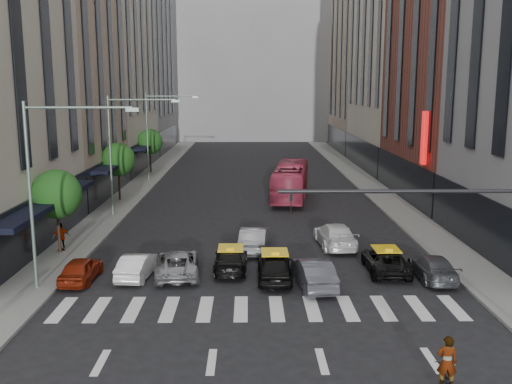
{
  "coord_description": "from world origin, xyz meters",
  "views": [
    {
      "loc": [
        -0.66,
        -22.65,
        9.79
      ],
      "look_at": [
        -0.22,
        8.65,
        4.0
      ],
      "focal_mm": 40.0,
      "sensor_mm": 36.0,
      "label": 1
    }
  ],
  "objects_px": {
    "car_red": "(81,269)",
    "pedestrian_far": "(61,237)",
    "car_white_front": "(138,265)",
    "bus": "(291,181)",
    "streetlamp_mid": "(122,140)",
    "taxi_center": "(275,266)",
    "streetlamp_near": "(49,171)",
    "motorcycle": "(446,382)",
    "streetlamp_far": "(156,125)",
    "taxi_left": "(231,260)"
  },
  "relations": [
    {
      "from": "car_white_front",
      "to": "pedestrian_far",
      "type": "height_order",
      "value": "pedestrian_far"
    },
    {
      "from": "taxi_left",
      "to": "streetlamp_mid",
      "type": "bearing_deg",
      "value": -56.57
    },
    {
      "from": "taxi_center",
      "to": "bus",
      "type": "distance_m",
      "value": 21.98
    },
    {
      "from": "streetlamp_near",
      "to": "motorcycle",
      "type": "distance_m",
      "value": 19.33
    },
    {
      "from": "car_red",
      "to": "bus",
      "type": "height_order",
      "value": "bus"
    },
    {
      "from": "taxi_center",
      "to": "streetlamp_near",
      "type": "bearing_deg",
      "value": 7.97
    },
    {
      "from": "bus",
      "to": "pedestrian_far",
      "type": "bearing_deg",
      "value": 56.42
    },
    {
      "from": "taxi_left",
      "to": "pedestrian_far",
      "type": "xyz_separation_m",
      "value": [
        -10.19,
        3.42,
        0.38
      ]
    },
    {
      "from": "streetlamp_far",
      "to": "motorcycle",
      "type": "distance_m",
      "value": 45.03
    },
    {
      "from": "car_red",
      "to": "bus",
      "type": "bearing_deg",
      "value": -117.61
    },
    {
      "from": "taxi_left",
      "to": "bus",
      "type": "bearing_deg",
      "value": -102.43
    },
    {
      "from": "streetlamp_far",
      "to": "motorcycle",
      "type": "height_order",
      "value": "streetlamp_far"
    },
    {
      "from": "streetlamp_mid",
      "to": "car_red",
      "type": "relative_size",
      "value": 2.41
    },
    {
      "from": "pedestrian_far",
      "to": "streetlamp_far",
      "type": "bearing_deg",
      "value": -129.52
    },
    {
      "from": "streetlamp_far",
      "to": "taxi_center",
      "type": "distance_m",
      "value": 32.92
    },
    {
      "from": "pedestrian_far",
      "to": "streetlamp_mid",
      "type": "bearing_deg",
      "value": -135.85
    },
    {
      "from": "streetlamp_near",
      "to": "taxi_center",
      "type": "height_order",
      "value": "streetlamp_near"
    },
    {
      "from": "streetlamp_near",
      "to": "car_white_front",
      "type": "distance_m",
      "value": 6.66
    },
    {
      "from": "streetlamp_mid",
      "to": "taxi_center",
      "type": "distance_m",
      "value": 18.91
    },
    {
      "from": "car_white_front",
      "to": "bus",
      "type": "distance_m",
      "value": 23.3
    },
    {
      "from": "bus",
      "to": "taxi_center",
      "type": "bearing_deg",
      "value": 91.61
    },
    {
      "from": "streetlamp_near",
      "to": "taxi_left",
      "type": "bearing_deg",
      "value": 18.86
    },
    {
      "from": "taxi_center",
      "to": "bus",
      "type": "xyz_separation_m",
      "value": [
        2.43,
        21.83,
        0.82
      ]
    },
    {
      "from": "streetlamp_far",
      "to": "taxi_left",
      "type": "bearing_deg",
      "value": -73.84
    },
    {
      "from": "streetlamp_mid",
      "to": "taxi_center",
      "type": "xyz_separation_m",
      "value": [
        10.73,
        -14.69,
        -5.17
      ]
    },
    {
      "from": "car_red",
      "to": "pedestrian_far",
      "type": "distance_m",
      "value": 5.64
    },
    {
      "from": "taxi_center",
      "to": "streetlamp_mid",
      "type": "bearing_deg",
      "value": -52.84
    },
    {
      "from": "streetlamp_far",
      "to": "taxi_center",
      "type": "bearing_deg",
      "value": -70.73
    },
    {
      "from": "streetlamp_mid",
      "to": "taxi_left",
      "type": "height_order",
      "value": "streetlamp_mid"
    },
    {
      "from": "car_white_front",
      "to": "taxi_left",
      "type": "distance_m",
      "value": 4.93
    },
    {
      "from": "car_red",
      "to": "pedestrian_far",
      "type": "xyz_separation_m",
      "value": [
        -2.59,
        4.99,
        0.37
      ]
    },
    {
      "from": "bus",
      "to": "pedestrian_far",
      "type": "height_order",
      "value": "bus"
    },
    {
      "from": "car_red",
      "to": "pedestrian_far",
      "type": "relative_size",
      "value": 2.18
    },
    {
      "from": "car_white_front",
      "to": "motorcycle",
      "type": "bearing_deg",
      "value": 141.92
    },
    {
      "from": "taxi_left",
      "to": "car_white_front",
      "type": "bearing_deg",
      "value": 12.19
    },
    {
      "from": "car_white_front",
      "to": "motorcycle",
      "type": "relative_size",
      "value": 2.23
    },
    {
      "from": "car_white_front",
      "to": "pedestrian_far",
      "type": "distance_m",
      "value": 6.95
    },
    {
      "from": "motorcycle",
      "to": "taxi_center",
      "type": "bearing_deg",
      "value": -56.22
    },
    {
      "from": "streetlamp_mid",
      "to": "streetlamp_far",
      "type": "bearing_deg",
      "value": 90.0
    },
    {
      "from": "car_white_front",
      "to": "taxi_center",
      "type": "height_order",
      "value": "taxi_center"
    },
    {
      "from": "taxi_left",
      "to": "taxi_center",
      "type": "xyz_separation_m",
      "value": [
        2.29,
        -1.58,
        0.11
      ]
    },
    {
      "from": "bus",
      "to": "streetlamp_near",
      "type": "bearing_deg",
      "value": 68.33
    },
    {
      "from": "bus",
      "to": "streetlamp_mid",
      "type": "bearing_deg",
      "value": 36.43
    },
    {
      "from": "taxi_center",
      "to": "taxi_left",
      "type": "bearing_deg",
      "value": -33.49
    },
    {
      "from": "taxi_left",
      "to": "pedestrian_far",
      "type": "distance_m",
      "value": 10.75
    },
    {
      "from": "bus",
      "to": "motorcycle",
      "type": "height_order",
      "value": "bus"
    },
    {
      "from": "streetlamp_far",
      "to": "taxi_left",
      "type": "distance_m",
      "value": 30.77
    },
    {
      "from": "streetlamp_far",
      "to": "car_red",
      "type": "height_order",
      "value": "streetlamp_far"
    },
    {
      "from": "streetlamp_near",
      "to": "streetlamp_far",
      "type": "xyz_separation_m",
      "value": [
        0.0,
        32.0,
        0.0
      ]
    },
    {
      "from": "car_white_front",
      "to": "taxi_left",
      "type": "bearing_deg",
      "value": -162.45
    }
  ]
}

